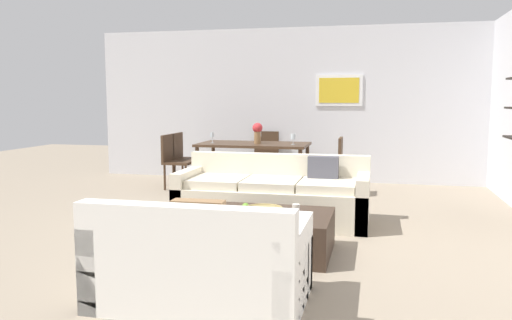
{
  "coord_description": "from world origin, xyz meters",
  "views": [
    {
      "loc": [
        1.2,
        -5.59,
        1.46
      ],
      "look_at": [
        -0.16,
        0.2,
        0.75
      ],
      "focal_mm": 36.17,
      "sensor_mm": 36.0,
      "label": 1
    }
  ],
  "objects_px": {
    "loveseat_white": "(201,263)",
    "coffee_table": "(267,233)",
    "dining_chair_head": "(265,153)",
    "dining_table": "(254,148)",
    "sofa_beige": "(274,197)",
    "apple_on_coffee_table": "(246,207)",
    "wine_glass_left_near": "(212,135)",
    "wine_glass_head": "(259,134)",
    "centerpiece_vase": "(257,131)",
    "candle_jar": "(296,209)",
    "wine_glass_right_near": "(293,137)",
    "decorative_bowl": "(264,210)",
    "dining_chair_left_near": "(174,158)",
    "dining_chair_left_far": "(184,155)",
    "dining_chair_right_near": "(333,162)"
  },
  "relations": [
    {
      "from": "sofa_beige",
      "to": "candle_jar",
      "type": "distance_m",
      "value": 1.26
    },
    {
      "from": "centerpiece_vase",
      "to": "candle_jar",
      "type": "bearing_deg",
      "value": -70.77
    },
    {
      "from": "dining_chair_right_near",
      "to": "wine_glass_right_near",
      "type": "height_order",
      "value": "wine_glass_right_near"
    },
    {
      "from": "loveseat_white",
      "to": "wine_glass_right_near",
      "type": "height_order",
      "value": "wine_glass_right_near"
    },
    {
      "from": "dining_table",
      "to": "wine_glass_head",
      "type": "height_order",
      "value": "wine_glass_head"
    },
    {
      "from": "decorative_bowl",
      "to": "wine_glass_right_near",
      "type": "height_order",
      "value": "wine_glass_right_near"
    },
    {
      "from": "dining_chair_left_near",
      "to": "coffee_table",
      "type": "bearing_deg",
      "value": -54.62
    },
    {
      "from": "apple_on_coffee_table",
      "to": "wine_glass_left_near",
      "type": "relative_size",
      "value": 0.45
    },
    {
      "from": "coffee_table",
      "to": "centerpiece_vase",
      "type": "relative_size",
      "value": 3.65
    },
    {
      "from": "dining_table",
      "to": "dining_chair_head",
      "type": "xyz_separation_m",
      "value": [
        -0.0,
        0.87,
        -0.17
      ]
    },
    {
      "from": "coffee_table",
      "to": "sofa_beige",
      "type": "bearing_deg",
      "value": 98.6
    },
    {
      "from": "coffee_table",
      "to": "dining_chair_head",
      "type": "bearing_deg",
      "value": 102.5
    },
    {
      "from": "coffee_table",
      "to": "dining_table",
      "type": "height_order",
      "value": "dining_table"
    },
    {
      "from": "candle_jar",
      "to": "wine_glass_right_near",
      "type": "relative_size",
      "value": 0.51
    },
    {
      "from": "centerpiece_vase",
      "to": "loveseat_white",
      "type": "bearing_deg",
      "value": -81.92
    },
    {
      "from": "loveseat_white",
      "to": "apple_on_coffee_table",
      "type": "height_order",
      "value": "loveseat_white"
    },
    {
      "from": "loveseat_white",
      "to": "coffee_table",
      "type": "distance_m",
      "value": 1.31
    },
    {
      "from": "loveseat_white",
      "to": "candle_jar",
      "type": "height_order",
      "value": "loveseat_white"
    },
    {
      "from": "coffee_table",
      "to": "decorative_bowl",
      "type": "relative_size",
      "value": 3.3
    },
    {
      "from": "decorative_bowl",
      "to": "dining_chair_left_near",
      "type": "distance_m",
      "value": 3.83
    },
    {
      "from": "dining_table",
      "to": "dining_chair_left_far",
      "type": "relative_size",
      "value": 1.98
    },
    {
      "from": "dining_chair_right_near",
      "to": "wine_glass_head",
      "type": "xyz_separation_m",
      "value": [
        -1.28,
        0.62,
        0.36
      ]
    },
    {
      "from": "wine_glass_head",
      "to": "centerpiece_vase",
      "type": "bearing_deg",
      "value": -81.03
    },
    {
      "from": "coffee_table",
      "to": "wine_glass_left_near",
      "type": "height_order",
      "value": "wine_glass_left_near"
    },
    {
      "from": "coffee_table",
      "to": "dining_chair_left_near",
      "type": "bearing_deg",
      "value": 125.38
    },
    {
      "from": "dining_chair_right_near",
      "to": "decorative_bowl",
      "type": "bearing_deg",
      "value": -96.81
    },
    {
      "from": "dining_table",
      "to": "wine_glass_left_near",
      "type": "distance_m",
      "value": 0.69
    },
    {
      "from": "dining_chair_right_near",
      "to": "wine_glass_head",
      "type": "relative_size",
      "value": 5.24
    },
    {
      "from": "sofa_beige",
      "to": "apple_on_coffee_table",
      "type": "xyz_separation_m",
      "value": [
        -0.04,
        -1.18,
        0.13
      ]
    },
    {
      "from": "dining_table",
      "to": "centerpiece_vase",
      "type": "bearing_deg",
      "value": -19.57
    },
    {
      "from": "loveseat_white",
      "to": "coffee_table",
      "type": "bearing_deg",
      "value": 80.69
    },
    {
      "from": "dining_chair_left_near",
      "to": "wine_glass_head",
      "type": "xyz_separation_m",
      "value": [
        1.28,
        0.62,
        0.36
      ]
    },
    {
      "from": "loveseat_white",
      "to": "dining_chair_left_near",
      "type": "xyz_separation_m",
      "value": [
        -2.0,
        4.4,
        0.21
      ]
    },
    {
      "from": "dining_chair_head",
      "to": "wine_glass_left_near",
      "type": "bearing_deg",
      "value": -123.51
    },
    {
      "from": "coffee_table",
      "to": "dining_chair_head",
      "type": "height_order",
      "value": "dining_chair_head"
    },
    {
      "from": "dining_chair_left_near",
      "to": "dining_chair_head",
      "type": "xyz_separation_m",
      "value": [
        1.28,
        1.09,
        0.0
      ]
    },
    {
      "from": "apple_on_coffee_table",
      "to": "dining_table",
      "type": "bearing_deg",
      "value": 102.14
    },
    {
      "from": "coffee_table",
      "to": "wine_glass_left_near",
      "type": "bearing_deg",
      "value": 116.32
    },
    {
      "from": "candle_jar",
      "to": "wine_glass_right_near",
      "type": "xyz_separation_m",
      "value": [
        -0.53,
        3.12,
        0.45
      ]
    },
    {
      "from": "wine_glass_left_near",
      "to": "candle_jar",
      "type": "bearing_deg",
      "value": -59.42
    },
    {
      "from": "dining_chair_head",
      "to": "decorative_bowl",
      "type": "bearing_deg",
      "value": -77.96
    },
    {
      "from": "loveseat_white",
      "to": "dining_table",
      "type": "bearing_deg",
      "value": 98.87
    },
    {
      "from": "dining_chair_left_near",
      "to": "wine_glass_head",
      "type": "height_order",
      "value": "wine_glass_head"
    },
    {
      "from": "sofa_beige",
      "to": "dining_chair_head",
      "type": "xyz_separation_m",
      "value": [
        -0.74,
        2.94,
        0.21
      ]
    },
    {
      "from": "apple_on_coffee_table",
      "to": "coffee_table",
      "type": "bearing_deg",
      "value": -18.51
    },
    {
      "from": "decorative_bowl",
      "to": "candle_jar",
      "type": "distance_m",
      "value": 0.31
    },
    {
      "from": "dining_chair_head",
      "to": "centerpiece_vase",
      "type": "relative_size",
      "value": 2.68
    },
    {
      "from": "loveseat_white",
      "to": "decorative_bowl",
      "type": "height_order",
      "value": "loveseat_white"
    },
    {
      "from": "loveseat_white",
      "to": "wine_glass_right_near",
      "type": "xyz_separation_m",
      "value": [
        -0.06,
        4.5,
        0.58
      ]
    },
    {
      "from": "candle_jar",
      "to": "wine_glass_left_near",
      "type": "height_order",
      "value": "wine_glass_left_near"
    }
  ]
}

